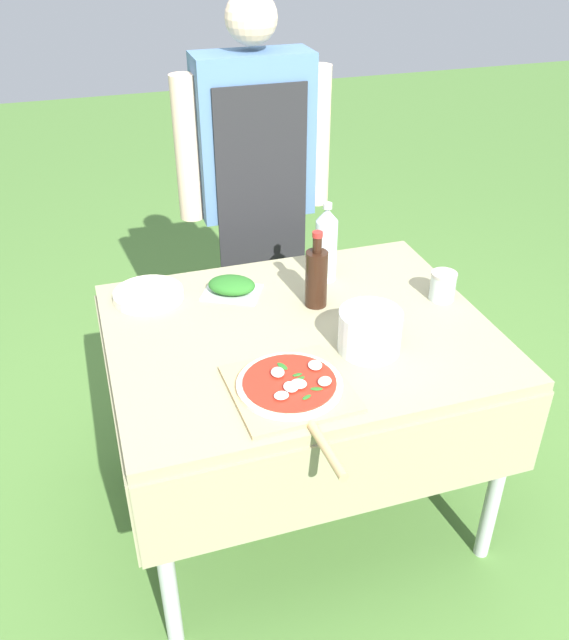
{
  "coord_description": "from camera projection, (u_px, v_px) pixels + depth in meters",
  "views": [
    {
      "loc": [
        -0.56,
        -1.6,
        1.84
      ],
      "look_at": [
        -0.05,
        0.0,
        0.78
      ],
      "focal_mm": 38.0,
      "sensor_mm": 36.0,
      "label": 1
    }
  ],
  "objects": [
    {
      "name": "ground_plane",
      "position": [
        297.0,
        501.0,
        2.42
      ],
      "size": [
        12.0,
        12.0,
        0.0
      ],
      "primitive_type": "plane",
      "color": "#517F38"
    },
    {
      "name": "prep_table",
      "position": [
        300.0,
        353.0,
        2.07
      ],
      "size": [
        1.15,
        0.92,
        0.74
      ],
      "color": "gray",
      "rests_on": "ground"
    },
    {
      "name": "person_cook",
      "position": [
        255.0,
        176.0,
        2.57
      ],
      "size": [
        0.59,
        0.19,
        1.57
      ],
      "rotation": [
        0.0,
        0.0,
        3.14
      ],
      "color": "#4C4C51",
      "rests_on": "ground"
    },
    {
      "name": "pizza_on_peel",
      "position": [
        291.0,
        388.0,
        1.76
      ],
      "size": [
        0.32,
        0.5,
        0.05
      ],
      "rotation": [
        0.0,
        0.0,
        0.05
      ],
      "color": "tan",
      "rests_on": "prep_table"
    },
    {
      "name": "oil_bottle",
      "position": [
        316.0,
        277.0,
        2.09
      ],
      "size": [
        0.07,
        0.07,
        0.25
      ],
      "color": "black",
      "rests_on": "prep_table"
    },
    {
      "name": "water_bottle",
      "position": [
        326.0,
        244.0,
        2.22
      ],
      "size": [
        0.07,
        0.07,
        0.27
      ],
      "color": "silver",
      "rests_on": "prep_table"
    },
    {
      "name": "herb_container",
      "position": [
        232.0,
        286.0,
        2.19
      ],
      "size": [
        0.22,
        0.2,
        0.06
      ],
      "rotation": [
        0.0,
        0.0,
        -0.49
      ],
      "color": "silver",
      "rests_on": "prep_table"
    },
    {
      "name": "mixing_tub",
      "position": [
        370.0,
        331.0,
        1.9
      ],
      "size": [
        0.18,
        0.18,
        0.12
      ],
      "primitive_type": "cylinder",
      "color": "silver",
      "rests_on": "prep_table"
    },
    {
      "name": "plate_stack",
      "position": [
        148.0,
        295.0,
        2.17
      ],
      "size": [
        0.23,
        0.23,
        0.02
      ],
      "color": "beige",
      "rests_on": "prep_table"
    },
    {
      "name": "sauce_jar",
      "position": [
        442.0,
        287.0,
        2.15
      ],
      "size": [
        0.08,
        0.08,
        0.09
      ],
      "color": "silver",
      "rests_on": "prep_table"
    }
  ]
}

